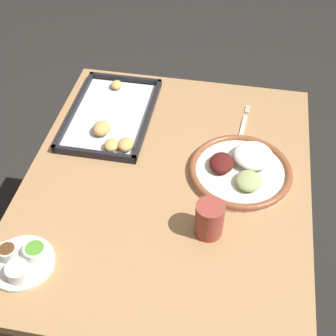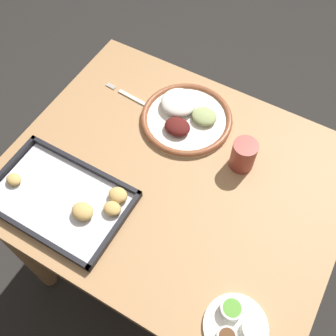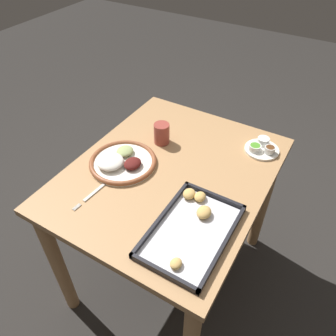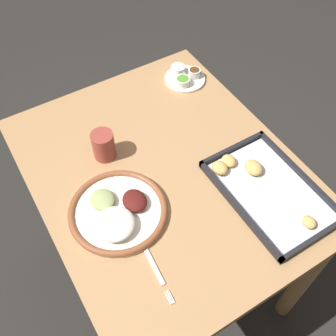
{
  "view_description": "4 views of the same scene",
  "coord_description": "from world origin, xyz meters",
  "px_view_note": "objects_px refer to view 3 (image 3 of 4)",
  "views": [
    {
      "loc": [
        -0.84,
        -0.16,
        1.69
      ],
      "look_at": [
        0.02,
        0.0,
        0.79
      ],
      "focal_mm": 50.0,
      "sensor_mm": 36.0,
      "label": 1
    },
    {
      "loc": [
        -0.26,
        0.49,
        1.72
      ],
      "look_at": [
        0.02,
        0.0,
        0.79
      ],
      "focal_mm": 42.0,
      "sensor_mm": 36.0,
      "label": 2
    },
    {
      "loc": [
        0.86,
        0.5,
        1.67
      ],
      "look_at": [
        0.02,
        0.0,
        0.79
      ],
      "focal_mm": 35.0,
      "sensor_mm": 36.0,
      "label": 3
    },
    {
      "loc": [
        0.62,
        -0.37,
        1.73
      ],
      "look_at": [
        0.02,
        0.0,
        0.79
      ],
      "focal_mm": 42.0,
      "sensor_mm": 36.0,
      "label": 4
    }
  ],
  "objects_px": {
    "baking_tray": "(192,227)",
    "dinner_plate": "(122,162)",
    "saucer_plate": "(262,147)",
    "fork": "(96,191)",
    "drinking_cup": "(162,133)"
  },
  "relations": [
    {
      "from": "baking_tray",
      "to": "drinking_cup",
      "type": "bearing_deg",
      "value": -136.56
    },
    {
      "from": "drinking_cup",
      "to": "fork",
      "type": "bearing_deg",
      "value": -7.93
    },
    {
      "from": "fork",
      "to": "baking_tray",
      "type": "relative_size",
      "value": 0.56
    },
    {
      "from": "baking_tray",
      "to": "saucer_plate",
      "type": "bearing_deg",
      "value": 173.19
    },
    {
      "from": "saucer_plate",
      "to": "dinner_plate",
      "type": "bearing_deg",
      "value": -50.64
    },
    {
      "from": "dinner_plate",
      "to": "baking_tray",
      "type": "distance_m",
      "value": 0.44
    },
    {
      "from": "saucer_plate",
      "to": "drinking_cup",
      "type": "bearing_deg",
      "value": -67.11
    },
    {
      "from": "dinner_plate",
      "to": "baking_tray",
      "type": "bearing_deg",
      "value": 70.03
    },
    {
      "from": "baking_tray",
      "to": "dinner_plate",
      "type": "bearing_deg",
      "value": -109.97
    },
    {
      "from": "dinner_plate",
      "to": "drinking_cup",
      "type": "bearing_deg",
      "value": 163.41
    },
    {
      "from": "saucer_plate",
      "to": "baking_tray",
      "type": "bearing_deg",
      "value": -6.81
    },
    {
      "from": "dinner_plate",
      "to": "fork",
      "type": "bearing_deg",
      "value": 2.99
    },
    {
      "from": "drinking_cup",
      "to": "saucer_plate",
      "type": "bearing_deg",
      "value": 112.89
    },
    {
      "from": "dinner_plate",
      "to": "baking_tray",
      "type": "relative_size",
      "value": 0.75
    },
    {
      "from": "saucer_plate",
      "to": "baking_tray",
      "type": "relative_size",
      "value": 0.4
    }
  ]
}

